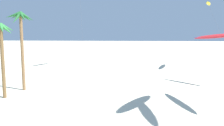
# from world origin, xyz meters

# --- Properties ---
(palm_tree_2) EXTENTS (3.33, 3.53, 9.47)m
(palm_tree_2) POSITION_xyz_m (-12.96, 28.87, 7.48)
(palm_tree_2) COLOR brown
(palm_tree_2) RESTS_ON ground
(palm_tree_3) EXTENTS (4.00, 3.72, 11.06)m
(palm_tree_3) POSITION_xyz_m (-12.07, 32.98, 8.85)
(palm_tree_3) COLOR olive
(palm_tree_3) RESTS_ON ground
(flying_kite_0) EXTENTS (4.65, 12.95, 13.79)m
(flying_kite_0) POSITION_xyz_m (18.76, 51.15, 13.41)
(flying_kite_0) COLOR yellow
(flying_kite_0) RESTS_ON ground
(flying_kite_1) EXTENTS (6.41, 8.38, 8.43)m
(flying_kite_1) POSITION_xyz_m (16.17, 36.87, 7.59)
(flying_kite_1) COLOR red
(flying_kite_1) RESTS_ON ground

